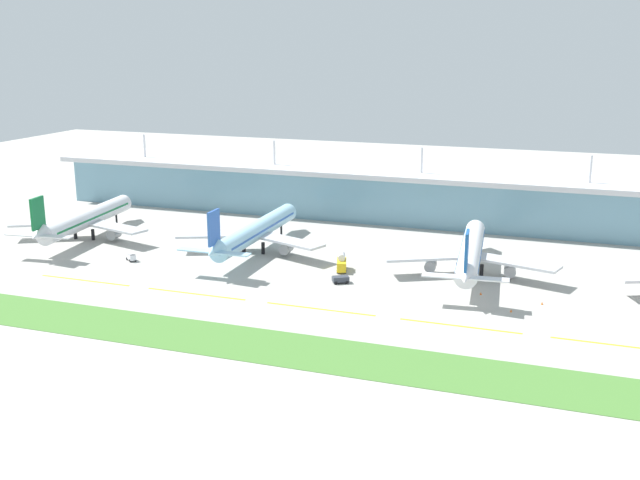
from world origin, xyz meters
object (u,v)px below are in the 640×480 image
Objects in this scene: airliner_nearest at (85,219)px; safety_cone_nose_front at (481,293)px; airliner_near_middle at (255,232)px; airliner_far_middle at (471,252)px; pushback_tug at (341,279)px; baggage_cart at (131,257)px; safety_cone_left_wingtip at (511,311)px; fuel_truck at (342,263)px; safety_cone_right_wingtip at (542,303)px.

airliner_nearest reaches higher than safety_cone_nose_front.
airliner_far_middle is (66.21, -1.61, -0.00)m from airliner_near_middle.
airliner_nearest is 12.25× the size of pushback_tug.
airliner_near_middle is 74.17m from safety_cone_nose_front.
safety_cone_left_wingtip is at bearing -3.71° from baggage_cart.
airliner_far_middle is at bearing 0.92° from airliner_nearest.
airliner_nearest reaches higher than fuel_truck.
airliner_nearest is 87.55× the size of safety_cone_right_wingtip.
airliner_near_middle is 89.66m from safety_cone_right_wingtip.
airliner_near_middle is 66.23m from airliner_far_middle.
airliner_nearest is 95.58m from pushback_tug.
airliner_nearest and airliner_near_middle have the same top height.
pushback_tug is 52.47m from safety_cone_right_wingtip.
airliner_near_middle is (59.26, 3.64, 0.01)m from airliner_nearest.
airliner_far_middle reaches higher than safety_cone_right_wingtip.
safety_cone_right_wingtip is at bearing 0.33° from pushback_tug.
airliner_far_middle is 36.16m from fuel_truck.
safety_cone_left_wingtip and safety_cone_nose_front have the same top height.
safety_cone_left_wingtip is (45.82, -7.83, -0.75)m from pushback_tug.
safety_cone_nose_front is at bearing 170.84° from safety_cone_right_wingtip.
airliner_nearest is 34.25m from baggage_cart.
airliner_near_middle is 40.78m from pushback_tug.
baggage_cart is 5.67× the size of safety_cone_left_wingtip.
baggage_cart is at bearing -31.98° from airliner_nearest.
airliner_near_middle reaches higher than pushback_tug.
safety_cone_nose_front is (37.08, 2.78, -0.75)m from pushback_tug.
safety_cone_right_wingtip is (87.04, -20.64, -6.10)m from airliner_near_middle.
pushback_tug is at bearing -10.45° from airliner_nearest.
airliner_near_middle reaches higher than safety_cone_right_wingtip.
fuel_truck reaches higher than baggage_cart.
fuel_truck is 1.53× the size of pushback_tug.
airliner_nearest is 87.55× the size of safety_cone_left_wingtip.
fuel_truck reaches higher than safety_cone_left_wingtip.
pushback_tug is at bearing -31.20° from airliner_near_middle.
airliner_nearest is 0.97× the size of airliner_far_middle.
baggage_cart reaches higher than safety_cone_nose_front.
baggage_cart is (-96.75, -19.96, -5.18)m from airliner_far_middle.
airliner_nearest reaches higher than baggage_cart.
airliner_near_middle is 93.30× the size of safety_cone_nose_front.
baggage_cart is (-61.78, -11.74, -1.00)m from fuel_truck.
airliner_nearest is 147.42m from safety_cone_right_wingtip.
pushback_tug is 7.15× the size of safety_cone_right_wingtip.
airliner_nearest is 59.37m from airliner_near_middle.
fuel_truck is (31.24, -9.83, -4.19)m from airliner_near_middle.
baggage_cart is at bearing 176.29° from safety_cone_left_wingtip.
safety_cone_right_wingtip is (146.31, -17.00, -6.10)m from airliner_nearest.
safety_cone_left_wingtip is at bearing -129.23° from safety_cone_right_wingtip.
pushback_tug is (93.85, -17.30, -5.35)m from airliner_nearest.
safety_cone_nose_front is (-8.74, 10.61, 0.00)m from safety_cone_left_wingtip.
airliner_nearest is 131.86m from safety_cone_nose_front.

